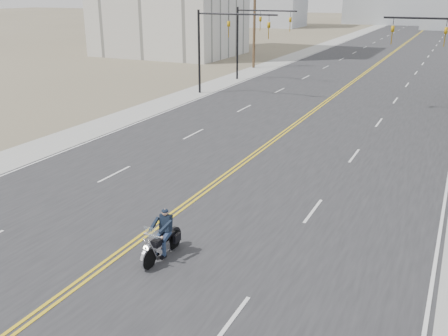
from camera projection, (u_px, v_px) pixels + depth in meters
road at (392, 53)px, 71.64m from camera, size 20.00×200.00×0.01m
sidewalk_left at (314, 49)px, 76.32m from camera, size 3.00×200.00×0.01m
traffic_mast_left at (220, 36)px, 41.37m from camera, size 7.10×0.26×7.00m
traffic_mast_far at (253, 30)px, 48.32m from camera, size 6.10×0.26×7.00m
utility_pole_left at (254, 19)px, 56.21m from camera, size 2.20×0.30×10.50m
motorcyclist at (161, 235)px, 16.55m from camera, size 0.96×2.17×1.68m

